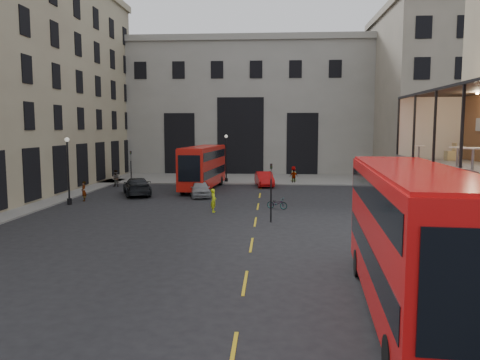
# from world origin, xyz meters

# --- Properties ---
(ground) EXTENTS (140.00, 140.00, 0.00)m
(ground) POSITION_xyz_m (0.00, 0.00, 0.00)
(ground) COLOR black
(ground) RESTS_ON ground
(host_frontage) EXTENTS (3.00, 11.00, 4.50)m
(host_frontage) POSITION_xyz_m (6.50, 0.00, 2.25)
(host_frontage) COLOR tan
(host_frontage) RESTS_ON ground
(cafe_floor) EXTENTS (3.00, 10.00, 0.10)m
(cafe_floor) POSITION_xyz_m (6.50, 0.00, 4.55)
(cafe_floor) COLOR slate
(cafe_floor) RESTS_ON host_frontage
(gateway) EXTENTS (35.00, 10.60, 18.00)m
(gateway) POSITION_xyz_m (-5.00, 47.99, 9.39)
(gateway) COLOR gray
(gateway) RESTS_ON ground
(building_right) EXTENTS (16.60, 18.60, 20.00)m
(building_right) POSITION_xyz_m (20.00, 39.97, 10.39)
(building_right) COLOR gray
(building_right) RESTS_ON ground
(pavement_far) EXTENTS (40.00, 12.00, 0.12)m
(pavement_far) POSITION_xyz_m (-6.00, 38.00, 0.06)
(pavement_far) COLOR slate
(pavement_far) RESTS_ON ground
(traffic_light_near) EXTENTS (0.16, 0.20, 3.80)m
(traffic_light_near) POSITION_xyz_m (-1.00, 12.00, 2.42)
(traffic_light_near) COLOR black
(traffic_light_near) RESTS_ON ground
(traffic_light_far) EXTENTS (0.16, 0.20, 3.80)m
(traffic_light_far) POSITION_xyz_m (-15.00, 28.00, 2.42)
(traffic_light_far) COLOR black
(traffic_light_far) RESTS_ON ground
(street_lamp_a) EXTENTS (0.36, 0.36, 5.33)m
(street_lamp_a) POSITION_xyz_m (-17.00, 18.00, 2.39)
(street_lamp_a) COLOR black
(street_lamp_a) RESTS_ON ground
(street_lamp_b) EXTENTS (0.36, 0.36, 5.33)m
(street_lamp_b) POSITION_xyz_m (-6.00, 34.00, 2.39)
(street_lamp_b) COLOR black
(street_lamp_b) RESTS_ON ground
(bus_near) EXTENTS (3.75, 12.23, 4.81)m
(bus_near) POSITION_xyz_m (3.50, -2.79, 2.70)
(bus_near) COLOR red
(bus_near) RESTS_ON ground
(bus_far) EXTENTS (3.35, 10.86, 4.27)m
(bus_far) POSITION_xyz_m (-7.73, 28.09, 2.40)
(bus_far) COLOR red
(bus_far) RESTS_ON ground
(car_a) EXTENTS (2.60, 4.43, 1.42)m
(car_a) POSITION_xyz_m (-7.28, 22.97, 0.71)
(car_a) COLOR #969A9E
(car_a) RESTS_ON ground
(car_b) EXTENTS (2.25, 4.77, 1.51)m
(car_b) POSITION_xyz_m (-1.70, 30.86, 0.76)
(car_b) COLOR #B50B0B
(car_b) RESTS_ON ground
(car_c) EXTENTS (4.06, 5.92, 1.59)m
(car_c) POSITION_xyz_m (-13.14, 23.56, 0.80)
(car_c) COLOR black
(car_c) RESTS_ON ground
(bicycle) EXTENTS (1.67, 1.07, 0.83)m
(bicycle) POSITION_xyz_m (-0.53, 17.07, 0.41)
(bicycle) COLOR gray
(bicycle) RESTS_ON ground
(cyclist) EXTENTS (0.42, 0.63, 1.70)m
(cyclist) POSITION_xyz_m (-5.14, 15.37, 0.85)
(cyclist) COLOR #CCE518
(cyclist) RESTS_ON ground
(pedestrian_a) EXTENTS (0.99, 0.85, 1.73)m
(pedestrian_a) POSITION_xyz_m (-17.01, 29.37, 0.87)
(pedestrian_a) COLOR gray
(pedestrian_a) RESTS_ON ground
(pedestrian_b) EXTENTS (1.17, 1.38, 1.85)m
(pedestrian_b) POSITION_xyz_m (-7.56, 35.43, 0.93)
(pedestrian_b) COLOR gray
(pedestrian_b) RESTS_ON ground
(pedestrian_c) EXTENTS (0.92, 0.41, 1.55)m
(pedestrian_c) POSITION_xyz_m (1.50, 33.30, 0.77)
(pedestrian_c) COLOR gray
(pedestrian_c) RESTS_ON ground
(pedestrian_d) EXTENTS (0.73, 0.97, 1.81)m
(pedestrian_d) POSITION_xyz_m (1.51, 34.58, 0.91)
(pedestrian_d) COLOR gray
(pedestrian_d) RESTS_ON ground
(pedestrian_e) EXTENTS (0.58, 0.70, 1.65)m
(pedestrian_e) POSITION_xyz_m (-16.56, 19.83, 0.83)
(pedestrian_e) COLOR gray
(pedestrian_e) RESTS_ON ground
(cafe_table_near) EXTENTS (0.65, 0.65, 0.82)m
(cafe_table_near) POSITION_xyz_m (5.54, -2.11, 5.14)
(cafe_table_near) COLOR beige
(cafe_table_near) RESTS_ON cafe_floor
(cafe_table_mid) EXTENTS (0.60, 0.60, 0.75)m
(cafe_table_mid) POSITION_xyz_m (5.99, 0.31, 5.09)
(cafe_table_mid) COLOR beige
(cafe_table_mid) RESTS_ON cafe_floor
(cafe_table_far) EXTENTS (0.55, 0.55, 0.68)m
(cafe_table_far) POSITION_xyz_m (5.45, 3.20, 5.05)
(cafe_table_far) COLOR beige
(cafe_table_far) RESTS_ON cafe_floor
(cafe_chair_d) EXTENTS (0.42, 0.42, 0.79)m
(cafe_chair_d) POSITION_xyz_m (7.06, 3.89, 4.84)
(cafe_chair_d) COLOR tan
(cafe_chair_d) RESTS_ON cafe_floor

